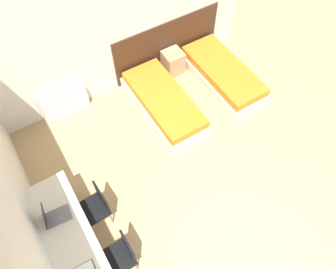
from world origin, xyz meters
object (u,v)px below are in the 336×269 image
(nightstand, at_px, (173,62))
(chair_near_laptop, at_px, (96,206))
(laptop, at_px, (53,216))
(chair_near_notebook, at_px, (121,255))
(bed_near_window, at_px, (164,103))
(bed_near_door, at_px, (223,75))

(nightstand, distance_m, chair_near_laptop, 3.37)
(chair_near_laptop, relative_size, laptop, 2.29)
(nightstand, distance_m, chair_near_notebook, 3.92)
(chair_near_laptop, distance_m, laptop, 0.65)
(bed_near_window, distance_m, chair_near_notebook, 2.89)
(nightstand, height_order, chair_near_notebook, chair_near_notebook)
(nightstand, xyz_separation_m, chair_near_laptop, (-2.64, -2.08, 0.23))
(bed_near_window, xyz_separation_m, bed_near_door, (1.38, 0.00, 0.00))
(bed_near_window, xyz_separation_m, chair_near_laptop, (-1.95, -1.30, 0.28))
(bed_near_door, relative_size, chair_near_laptop, 2.26)
(chair_near_laptop, bearing_deg, bed_near_door, 18.33)
(chair_near_notebook, bearing_deg, bed_near_window, 47.14)
(nightstand, bearing_deg, bed_near_door, -48.19)
(laptop, bearing_deg, chair_near_laptop, 5.13)
(chair_near_laptop, bearing_deg, nightstand, 35.16)
(nightstand, relative_size, chair_near_laptop, 0.60)
(bed_near_window, height_order, chair_near_notebook, chair_near_notebook)
(bed_near_window, height_order, laptop, laptop)
(chair_near_laptop, height_order, laptop, laptop)
(nightstand, bearing_deg, chair_near_notebook, -132.45)
(bed_near_door, bearing_deg, nightstand, 131.81)
(chair_near_laptop, bearing_deg, bed_near_window, 30.76)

